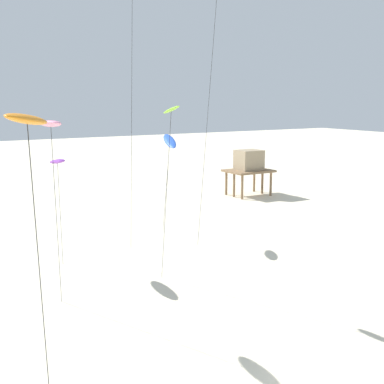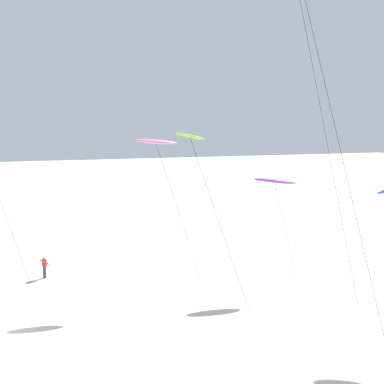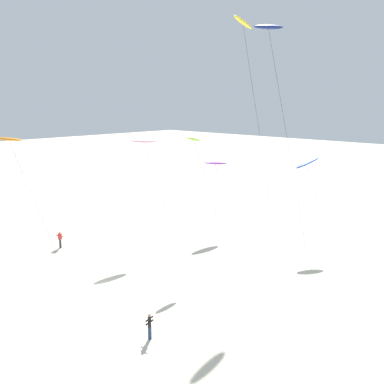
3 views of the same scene
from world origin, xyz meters
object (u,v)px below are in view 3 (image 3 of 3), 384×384
Objects in this scene: kite_yellow at (243,24)px; kite_blue at (308,163)px; kite_purple at (216,163)px; kite_flyer_nearest at (60,239)px; kite_lime at (194,142)px; kite_pink at (144,141)px; kite_navy at (269,29)px; kite_orange at (9,140)px; kite_flyer_middle at (150,326)px.

kite_blue is at bearing 42.78° from kite_yellow.
kite_yellow is 2.83× the size of kite_purple.
kite_lime is at bearing 36.70° from kite_flyer_nearest.
kite_pink reaches higher than kite_purple.
kite_pink reaches higher than kite_blue.
kite_flyer_nearest is (-10.72, -7.99, -9.75)m from kite_lime.
kite_blue is at bearing 15.82° from kite_purple.
kite_yellow is at bearing -137.22° from kite_blue.
kite_pink reaches higher than kite_flyer_nearest.
kite_navy reaches higher than kite_orange.
kite_purple is 4.71× the size of kite_flyer_middle.
kite_blue is 14.86m from kite_yellow.
kite_blue is at bearing 87.92° from kite_navy.
kite_flyer_middle is (2.85, -23.45, -7.26)m from kite_blue.
kite_flyer_middle is at bearing -79.13° from kite_navy.
kite_lime reaches higher than kite_flyer_nearest.
kite_navy reaches higher than kite_flyer_middle.
kite_lime is 11.42m from kite_navy.
kite_purple is at bearing 121.34° from kite_flyer_middle.
kite_orange is 21.34m from kite_purple.
kite_purple is 4.71× the size of kite_flyer_nearest.
kite_navy is 27.54m from kite_flyer_nearest.
kite_yellow reaches higher than kite_pink.
kite_pink is (-12.06, -3.65, -9.87)m from kite_navy.
kite_navy is (-0.26, -7.22, 12.00)m from kite_blue.
kite_orange is at bearing 178.06° from kite_flyer_middle.
kite_yellow reaches higher than kite_navy.
kite_pink is (-12.32, -10.87, 2.13)m from kite_blue.
kite_flyer_middle is at bearing -1.94° from kite_orange.
kite_yellow reaches higher than kite_purple.
kite_orange is 10.89m from kite_flyer_nearest.
kite_navy is 16.46m from kite_purple.
kite_flyer_middle is (12.60, -20.69, -6.57)m from kite_purple.
kite_lime is 1.27× the size of kite_blue.
kite_lime is 16.17m from kite_orange.
kite_blue is at bearing 62.02° from kite_lime.
kite_orange reaches higher than kite_pink.
kite_yellow reaches higher than kite_orange.
kite_yellow is at bearing 40.48° from kite_pink.
kite_blue is 0.40× the size of kite_yellow.
kite_yellow is 23.82m from kite_orange.
kite_blue reaches higher than kite_purple.
kite_purple is (-4.78, 1.83, -13.91)m from kite_yellow.
kite_blue is (5.62, 10.58, -2.50)m from kite_lime.
kite_navy is (5.36, 3.37, 9.51)m from kite_lime.
kite_flyer_nearest and kite_flyer_middle have the same top height.
kite_yellow is at bearing 83.72° from kite_lime.
kite_pink is 12.57m from kite_orange.
kite_navy is 2.62× the size of kite_purple.
kite_flyer_nearest is (-11.38, -13.98, -20.48)m from kite_yellow.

